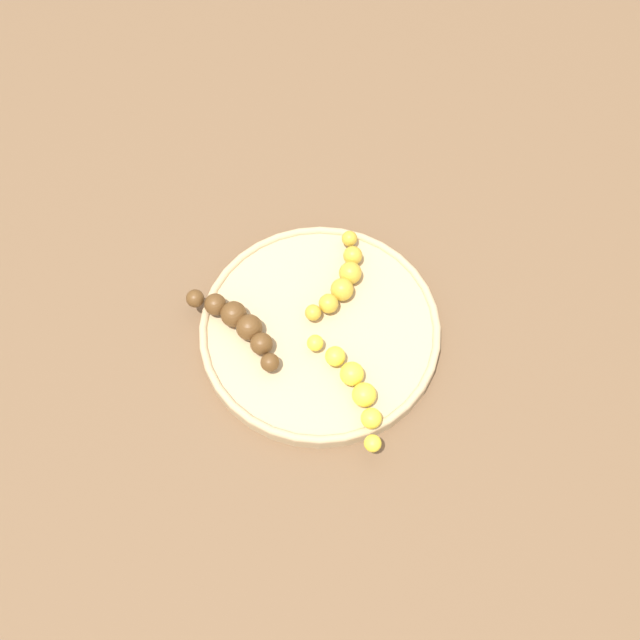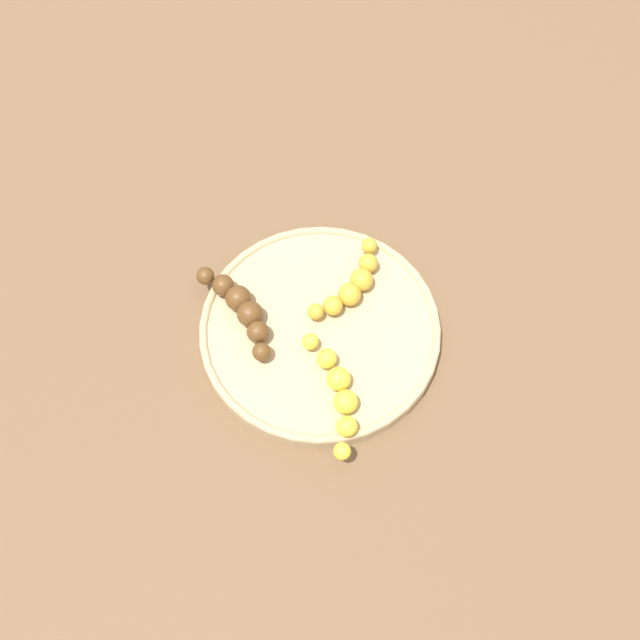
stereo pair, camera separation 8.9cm
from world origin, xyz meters
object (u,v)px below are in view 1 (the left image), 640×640
fruit_bowl (320,330)px  banana_spotted (342,279)px  banana_yellow (354,386)px  banana_overripe (239,323)px

fruit_bowl → banana_spotted: size_ratio=2.44×
banana_yellow → banana_spotted: 0.14m
fruit_bowl → banana_overripe: (-0.08, 0.05, 0.02)m
banana_overripe → banana_spotted: banana_overripe is taller
fruit_bowl → banana_overripe: size_ratio=2.03×
banana_overripe → banana_yellow: banana_overripe is taller
banana_overripe → banana_spotted: size_ratio=1.20×
fruit_bowl → banana_overripe: 0.10m
banana_overripe → banana_spotted: bearing=-21.2°
banana_overripe → banana_spotted: (0.14, -0.02, -0.00)m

